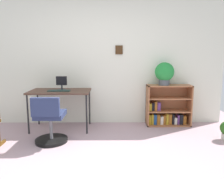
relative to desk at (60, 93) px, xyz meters
The scene contains 8 objects.
ground_plane 1.96m from the desk, 69.27° to the right, with size 6.24×6.24×0.00m, color #AE9199.
wall_back 0.98m from the desk, 33.40° to the left, with size 5.20×0.12×2.58m.
desk is the anchor object (origin of this frame).
monitor 0.19m from the desk, 57.46° to the left, with size 0.20×0.16×0.26m.
keyboard 0.11m from the desk, 89.10° to the right, with size 0.40×0.13×0.02m, color #1F3531.
office_chair 0.78m from the desk, 91.58° to the right, with size 0.52×0.55×0.78m.
bookshelf_low 2.13m from the desk, ahead, with size 0.87×0.30×0.82m.
potted_plant_on_shelf 2.04m from the desk, ahead, with size 0.37×0.37×0.45m.
Camera 1 is at (0.29, -2.27, 1.39)m, focal length 34.54 mm.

